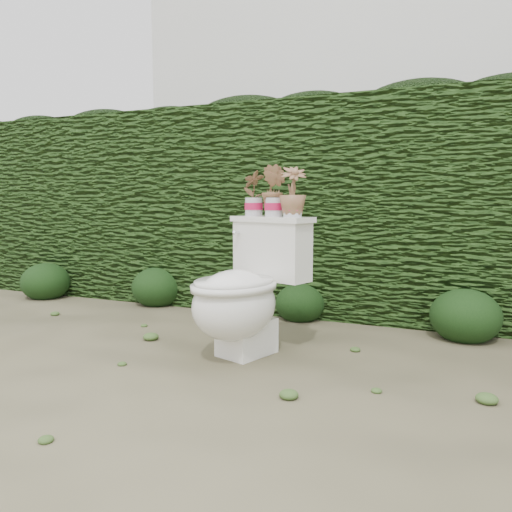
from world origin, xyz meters
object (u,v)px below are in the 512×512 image
at_px(potted_plant_left, 254,195).
at_px(potted_plant_right, 293,193).
at_px(toilet, 244,293).
at_px(potted_plant_center, 274,192).

height_order(potted_plant_left, potted_plant_right, potted_plant_right).
distance_m(toilet, potted_plant_center, 0.61).
bearing_deg(toilet, potted_plant_left, 120.66).
bearing_deg(potted_plant_right, toilet, -169.64).
height_order(toilet, potted_plant_right, potted_plant_right).
bearing_deg(potted_plant_center, potted_plant_right, 10.26).
height_order(potted_plant_center, potted_plant_right, potted_plant_center).
distance_m(potted_plant_left, potted_plant_center, 0.16).
bearing_deg(potted_plant_left, potted_plant_right, 105.43).
bearing_deg(potted_plant_left, potted_plant_center, 105.43).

